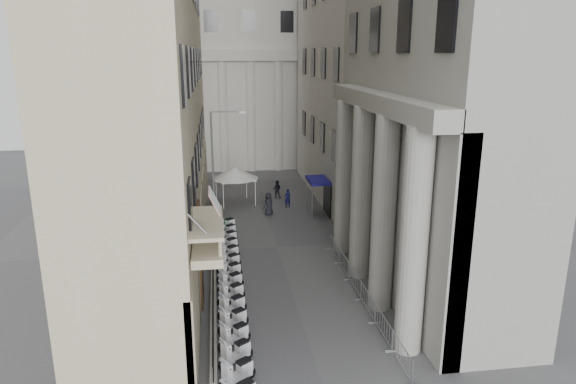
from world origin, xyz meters
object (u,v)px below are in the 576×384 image
pedestrian_a (288,198)px  pedestrian_b (277,189)px  security_tent (239,174)px  info_kiosk (215,219)px  street_lamp (217,155)px

pedestrian_a → pedestrian_b: 3.17m
security_tent → pedestrian_a: 4.75m
security_tent → pedestrian_a: bearing=-21.8°
info_kiosk → pedestrian_a: size_ratio=1.06×
security_tent → pedestrian_b: security_tent is taller
pedestrian_b → street_lamp: bearing=59.9°
street_lamp → info_kiosk: bearing=-90.5°
street_lamp → pedestrian_a: (5.86, 1.91, -4.30)m
security_tent → info_kiosk: bearing=-108.1°
pedestrian_a → street_lamp: bearing=-4.9°
street_lamp → info_kiosk: (-0.34, -3.11, -4.25)m
security_tent → street_lamp: size_ratio=0.47×
street_lamp → info_kiosk: street_lamp is taller
security_tent → info_kiosk: security_tent is taller
info_kiosk → security_tent: bearing=70.6°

